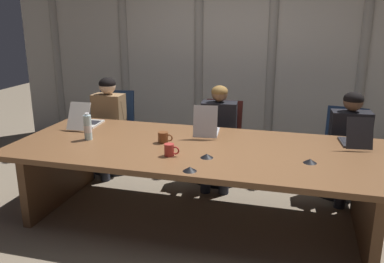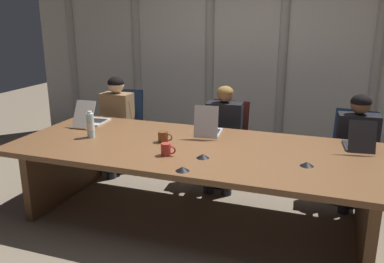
% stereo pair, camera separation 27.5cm
% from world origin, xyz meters
% --- Properties ---
extents(ground_plane, '(13.24, 13.24, 0.00)m').
position_xyz_m(ground_plane, '(0.00, 0.00, 0.00)').
color(ground_plane, '#7F705B').
extents(conference_table, '(3.44, 1.40, 0.72)m').
position_xyz_m(conference_table, '(0.00, 0.00, 0.57)').
color(conference_table, brown).
rests_on(conference_table, ground_plane).
extents(curtain_backdrop, '(6.62, 0.17, 3.10)m').
position_xyz_m(curtain_backdrop, '(-0.00, 2.14, 1.55)').
color(curtain_backdrop, beige).
rests_on(curtain_backdrop, ground_plane).
extents(laptop_left_end, '(0.25, 0.48, 0.28)m').
position_xyz_m(laptop_left_end, '(-1.34, 0.36, 0.78)').
color(laptop_left_end, beige).
rests_on(laptop_left_end, conference_table).
extents(laptop_left_mid, '(0.27, 0.41, 0.32)m').
position_xyz_m(laptop_left_mid, '(-0.02, 0.39, 0.78)').
color(laptop_left_mid, '#BCBCC1').
rests_on(laptop_left_mid, conference_table).
extents(laptop_center, '(0.27, 0.41, 0.29)m').
position_xyz_m(laptop_center, '(1.38, 0.41, 0.78)').
color(laptop_center, '#2D2D33').
rests_on(laptop_center, conference_table).
extents(office_chair_left_end, '(0.60, 0.61, 0.96)m').
position_xyz_m(office_chair_left_end, '(-1.36, 1.06, 0.35)').
color(office_chair_left_end, navy).
rests_on(office_chair_left_end, ground_plane).
extents(office_chair_left_mid, '(0.60, 0.60, 0.91)m').
position_xyz_m(office_chair_left_mid, '(-0.01, 1.05, 0.34)').
color(office_chair_left_mid, '#511E19').
rests_on(office_chair_left_mid, ground_plane).
extents(office_chair_center, '(0.60, 0.61, 0.90)m').
position_xyz_m(office_chair_center, '(1.35, 1.05, 0.33)').
color(office_chair_center, navy).
rests_on(office_chair_center, ground_plane).
extents(person_left_end, '(0.38, 0.55, 1.16)m').
position_xyz_m(person_left_end, '(-1.38, 0.90, 0.65)').
color(person_left_end, olive).
rests_on(person_left_end, ground_plane).
extents(person_left_mid, '(0.45, 0.57, 1.12)m').
position_xyz_m(person_left_mid, '(-0.00, 0.90, 0.63)').
color(person_left_mid, black).
rests_on(person_left_mid, ground_plane).
extents(person_center, '(0.44, 0.57, 1.12)m').
position_xyz_m(person_center, '(1.40, 0.90, 0.64)').
color(person_center, black).
rests_on(person_center, ground_plane).
extents(water_bottle_primary, '(0.08, 0.08, 0.26)m').
position_xyz_m(water_bottle_primary, '(-1.08, -0.06, 0.84)').
color(water_bottle_primary, silver).
rests_on(water_bottle_primary, conference_table).
extents(coffee_mug_near, '(0.14, 0.10, 0.10)m').
position_xyz_m(coffee_mug_near, '(-0.35, 0.04, 0.77)').
color(coffee_mug_near, brown).
rests_on(coffee_mug_near, conference_table).
extents(coffee_mug_far, '(0.13, 0.08, 0.11)m').
position_xyz_m(coffee_mug_far, '(-0.18, -0.30, 0.78)').
color(coffee_mug_far, '#B2332D').
rests_on(coffee_mug_far, conference_table).
extents(conference_mic_left_side, '(0.11, 0.11, 0.03)m').
position_xyz_m(conference_mic_left_side, '(0.98, -0.17, 0.74)').
color(conference_mic_left_side, black).
rests_on(conference_mic_left_side, conference_table).
extents(conference_mic_middle, '(0.11, 0.11, 0.03)m').
position_xyz_m(conference_mic_middle, '(0.08, -0.59, 0.74)').
color(conference_mic_middle, black).
rests_on(conference_mic_middle, conference_table).
extents(conference_mic_right_side, '(0.11, 0.11, 0.03)m').
position_xyz_m(conference_mic_right_side, '(0.14, -0.26, 0.74)').
color(conference_mic_right_side, black).
rests_on(conference_mic_right_side, conference_table).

